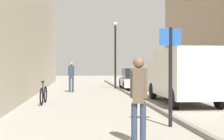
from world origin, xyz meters
name	(u,v)px	position (x,y,z in m)	size (l,w,h in m)	color
ground_plane	(107,103)	(0.00, 12.00, 0.00)	(80.00, 80.00, 0.00)	gray
kerb_strip	(144,101)	(1.58, 12.00, 0.06)	(0.16, 40.00, 0.12)	slate
pedestrian_main_foreground	(139,94)	(-0.02, 4.95, 1.03)	(0.34, 0.25, 1.78)	#2D3851
pedestrian_mid_block	(71,75)	(-1.67, 17.96, 1.07)	(0.37, 0.24, 1.86)	#2D3851
delivery_van	(182,74)	(3.20, 11.67, 1.24)	(2.06, 5.22, 2.31)	silver
parked_car	(134,79)	(2.64, 20.12, 0.71)	(2.01, 4.29, 1.45)	#B7B7BC
street_sign_post	(170,68)	(1.16, 6.67, 1.55)	(0.60, 0.12, 2.60)	black
lamp_post	(115,50)	(1.40, 20.90, 2.72)	(0.28, 0.28, 4.76)	black
bicycle_leaning	(44,95)	(-2.70, 12.11, 0.38)	(0.13, 1.77, 0.98)	black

